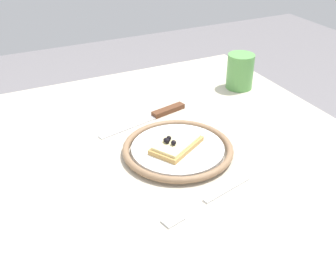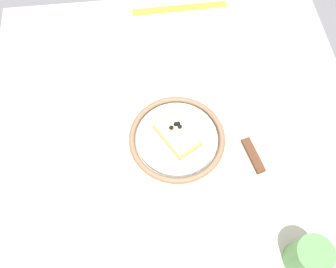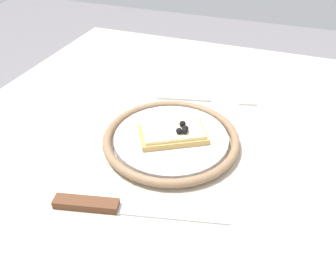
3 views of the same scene
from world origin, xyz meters
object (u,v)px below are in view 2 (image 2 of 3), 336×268
object	(u,v)px
fork	(110,138)
cup	(308,257)
plate	(177,138)
measuring_tape	(179,8)
dining_table	(174,142)
pizza_slice_near	(177,134)
knife	(247,144)

from	to	relation	value
fork	cup	distance (m)	0.50
cup	plate	bearing A→B (deg)	126.03
fork	measuring_tape	distance (m)	0.46
fork	cup	size ratio (longest dim) A/B	2.10
dining_table	plate	bearing A→B (deg)	-88.85
dining_table	measuring_tape	world-z (taller)	measuring_tape
plate	fork	distance (m)	0.16
fork	measuring_tape	xyz separation A→B (m)	(0.22, 0.41, -0.00)
plate	fork	world-z (taller)	plate
dining_table	cup	world-z (taller)	cup
dining_table	pizza_slice_near	bearing A→B (deg)	-90.39
knife	fork	xyz separation A→B (m)	(-0.32, 0.05, -0.00)
dining_table	knife	world-z (taller)	knife
knife	measuring_tape	distance (m)	0.47
pizza_slice_near	knife	xyz separation A→B (m)	(0.17, -0.03, -0.02)
plate	knife	size ratio (longest dim) A/B	0.97
dining_table	knife	distance (m)	0.20
pizza_slice_near	knife	bearing A→B (deg)	-11.56
pizza_slice_near	knife	distance (m)	0.17
dining_table	cup	bearing A→B (deg)	-57.12
plate	cup	size ratio (longest dim) A/B	2.42
fork	dining_table	bearing A→B (deg)	6.12
pizza_slice_near	knife	size ratio (longest dim) A/B	0.54
plate	pizza_slice_near	world-z (taller)	pizza_slice_near
plate	measuring_tape	size ratio (longest dim) A/B	0.82
plate	pizza_slice_near	xyz separation A→B (m)	(-0.00, 0.00, 0.01)
knife	cup	distance (m)	0.28
pizza_slice_near	plate	bearing A→B (deg)	-74.59
pizza_slice_near	dining_table	bearing A→B (deg)	89.61
plate	cup	xyz separation A→B (m)	(0.22, -0.30, 0.04)
dining_table	measuring_tape	distance (m)	0.41
pizza_slice_near	fork	distance (m)	0.16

